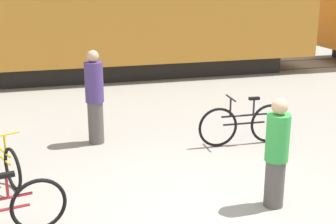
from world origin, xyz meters
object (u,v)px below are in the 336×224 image
object	(u,v)px
person_in_green	(277,153)
bicycle_black	(244,124)
person_in_purple	(95,97)
bicycle_yellow	(0,157)

from	to	relation	value
person_in_green	bicycle_black	bearing A→B (deg)	-83.45
person_in_green	person_in_purple	size ratio (longest dim) A/B	0.87
bicycle_yellow	bicycle_black	world-z (taller)	bicycle_black
bicycle_yellow	person_in_green	distance (m)	4.24
person_in_purple	bicycle_black	bearing A→B (deg)	131.74
bicycle_black	person_in_green	world-z (taller)	person_in_green
bicycle_yellow	person_in_green	world-z (taller)	person_in_green
person_in_green	person_in_purple	distance (m)	3.79
bicycle_yellow	person_in_purple	xyz separation A→B (m)	(1.64, 1.18, 0.55)
bicycle_black	person_in_purple	distance (m)	2.84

